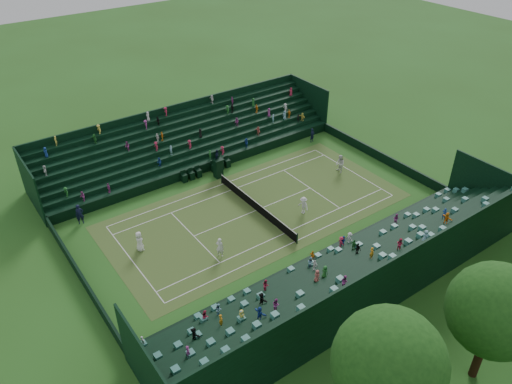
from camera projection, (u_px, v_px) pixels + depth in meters
ground at (256, 211)px, 44.83m from camera, size 160.00×160.00×0.00m
court_surface at (256, 211)px, 44.82m from camera, size 12.97×26.77×0.01m
perimeter_wall_north at (379, 156)px, 52.27m from camera, size 17.17×0.20×1.00m
perimeter_wall_south at (81, 277)px, 36.83m from camera, size 17.17×0.20×1.00m
perimeter_wall_east at (319, 257)px, 38.78m from camera, size 0.20×31.77×1.00m
perimeter_wall_west at (207, 167)px, 50.33m from camera, size 0.20×31.77×1.00m
north_grandstand at (360, 277)px, 35.36m from camera, size 6.60×32.00×4.90m
south_grandstand at (186, 142)px, 52.60m from camera, size 6.60×32.00×4.90m
tennis_net at (256, 206)px, 44.54m from camera, size 11.67×0.10×1.06m
umpire_chair at (218, 165)px, 49.00m from camera, size 0.97×0.97×3.04m
courtside_chairs at (206, 170)px, 49.90m from camera, size 0.54×5.51×1.17m
player_near_west at (139, 241)px, 39.72m from camera, size 0.94×0.68×1.80m
player_near_east at (220, 247)px, 39.14m from camera, size 0.77×0.72×1.77m
player_far_west at (340, 164)px, 49.96m from camera, size 1.02×0.85×1.89m
player_far_east at (303, 205)px, 44.06m from camera, size 1.14×0.75×1.67m
line_judge_north at (312, 135)px, 55.58m from camera, size 0.49×0.65×1.61m
line_judge_south at (80, 214)px, 42.74m from camera, size 0.57×0.76×1.88m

